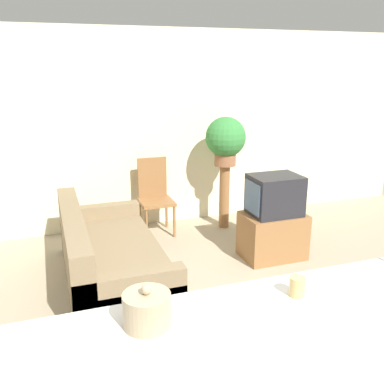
% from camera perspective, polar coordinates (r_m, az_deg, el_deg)
% --- Properties ---
extents(wall_back, '(9.00, 0.06, 2.70)m').
position_cam_1_polar(wall_back, '(5.92, -8.77, 7.96)').
color(wall_back, beige).
rests_on(wall_back, ground_plane).
extents(couch, '(0.96, 2.04, 0.80)m').
position_cam_1_polar(couch, '(4.60, -11.14, -8.78)').
color(couch, '#847051').
rests_on(couch, ground_plane).
extents(tv_stand, '(0.72, 0.50, 0.54)m').
position_cam_1_polar(tv_stand, '(5.20, 10.68, -5.72)').
color(tv_stand, olive).
rests_on(tv_stand, ground_plane).
extents(television, '(0.58, 0.44, 0.46)m').
position_cam_1_polar(television, '(5.03, 10.92, -0.41)').
color(television, '#232328').
rests_on(television, tv_stand).
extents(wooden_chair, '(0.44, 0.44, 1.02)m').
position_cam_1_polar(wooden_chair, '(5.80, -5.00, -0.15)').
color(wooden_chair, olive).
rests_on(wooden_chair, ground_plane).
extents(plant_stand, '(0.14, 0.14, 0.90)m').
position_cam_1_polar(plant_stand, '(6.00, 4.32, -0.60)').
color(plant_stand, olive).
rests_on(plant_stand, ground_plane).
extents(potted_plant, '(0.55, 0.55, 0.66)m').
position_cam_1_polar(potted_plant, '(5.81, 4.50, 7.08)').
color(potted_plant, '#8E5B3D').
rests_on(potted_plant, plant_stand).
extents(decorative_bowl, '(0.22, 0.22, 0.21)m').
position_cam_1_polar(decorative_bowl, '(2.02, -6.04, -15.30)').
color(decorative_bowl, tan).
rests_on(decorative_bowl, foreground_counter).
extents(candle_jar, '(0.08, 0.08, 0.10)m').
position_cam_1_polar(candle_jar, '(2.31, 13.84, -12.14)').
color(candle_jar, tan).
rests_on(candle_jar, foreground_counter).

